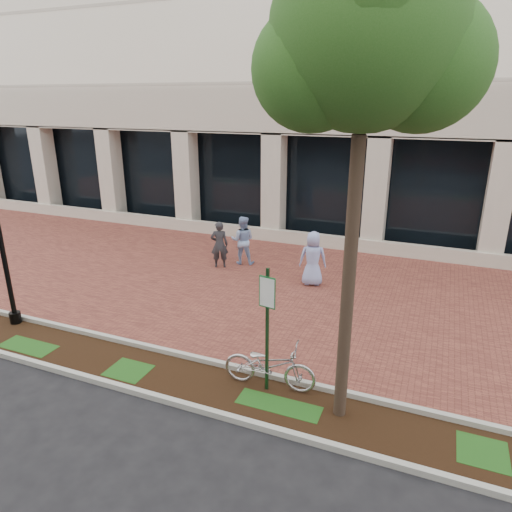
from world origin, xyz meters
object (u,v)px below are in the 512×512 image
at_px(pedestrian_mid, 243,240).
at_px(pedestrian_left, 219,245).
at_px(street_tree, 369,47).
at_px(locked_bicycle, 270,365).
at_px(pedestrian_right, 313,259).
at_px(parking_sign, 267,316).
at_px(lamppost, 0,235).

bearing_deg(pedestrian_mid, pedestrian_left, 33.50).
bearing_deg(pedestrian_mid, street_tree, 111.42).
distance_m(locked_bicycle, pedestrian_right, 5.51).
relative_size(parking_sign, street_tree, 0.33).
relative_size(parking_sign, lamppost, 0.62).
height_order(pedestrian_left, pedestrian_right, pedestrian_right).
relative_size(pedestrian_left, pedestrian_right, 0.95).
relative_size(street_tree, pedestrian_mid, 4.58).
distance_m(lamppost, street_tree, 9.32).
distance_m(street_tree, pedestrian_left, 9.75).
relative_size(lamppost, pedestrian_mid, 2.47).
xyz_separation_m(street_tree, pedestrian_mid, (-4.95, 6.67, -5.29)).
xyz_separation_m(pedestrian_mid, pedestrian_right, (2.76, -0.94, 0.01)).
relative_size(locked_bicycle, pedestrian_left, 1.16).
bearing_deg(lamppost, street_tree, -2.30).
bearing_deg(pedestrian_mid, locked_bicycle, 103.01).
xyz_separation_m(parking_sign, pedestrian_left, (-3.98, 5.88, -0.82)).
bearing_deg(pedestrian_mid, pedestrian_right, 146.01).
bearing_deg(locked_bicycle, lamppost, 84.44).
height_order(locked_bicycle, pedestrian_mid, pedestrian_mid).
height_order(street_tree, pedestrian_mid, street_tree).
distance_m(street_tree, pedestrian_right, 8.09).
height_order(street_tree, locked_bicycle, street_tree).
height_order(lamppost, street_tree, street_tree).
relative_size(lamppost, pedestrian_right, 2.45).
distance_m(locked_bicycle, pedestrian_left, 7.01).
xyz_separation_m(pedestrian_left, pedestrian_mid, (0.57, 0.65, 0.04)).
xyz_separation_m(lamppost, locked_bicycle, (6.99, -0.07, -1.86)).
xyz_separation_m(street_tree, pedestrian_right, (-2.19, 5.72, -5.28)).
xyz_separation_m(lamppost, street_tree, (8.51, -0.34, 3.78)).
bearing_deg(parking_sign, street_tree, 4.29).
bearing_deg(pedestrian_right, pedestrian_left, -19.78).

